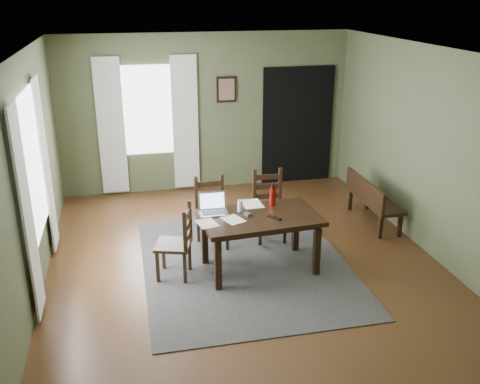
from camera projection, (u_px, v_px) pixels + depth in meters
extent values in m
cube|color=#492C16|center=(245.00, 265.00, 6.96)|extent=(5.00, 6.00, 0.01)
cube|color=#515A3B|center=(206.00, 113.00, 9.21)|extent=(5.00, 0.02, 2.70)
cube|color=#515A3B|center=(341.00, 296.00, 3.74)|extent=(5.00, 0.02, 2.70)
cube|color=#515A3B|center=(28.00, 181.00, 5.98)|extent=(0.02, 6.00, 2.70)
cube|color=#515A3B|center=(432.00, 153.00, 6.98)|extent=(0.02, 6.00, 2.70)
cube|color=white|center=(246.00, 52.00, 5.99)|extent=(5.00, 6.00, 0.02)
cube|color=#383838|center=(245.00, 264.00, 6.96)|extent=(2.60, 3.20, 0.01)
cube|color=black|center=(260.00, 218.00, 6.61)|extent=(1.52, 0.99, 0.06)
cube|color=black|center=(260.00, 222.00, 6.63)|extent=(1.36, 0.82, 0.05)
cube|color=black|center=(218.00, 265.00, 6.27)|extent=(0.08, 0.08, 0.62)
cube|color=black|center=(205.00, 241.00, 6.88)|extent=(0.08, 0.08, 0.62)
cube|color=black|center=(317.00, 251.00, 6.61)|extent=(0.08, 0.08, 0.62)
cube|color=black|center=(296.00, 229.00, 7.22)|extent=(0.08, 0.08, 0.62)
cube|color=black|center=(173.00, 245.00, 6.53)|extent=(0.52, 0.52, 0.04)
cube|color=black|center=(164.00, 254.00, 6.77)|extent=(0.05, 0.05, 0.40)
cube|color=black|center=(190.00, 255.00, 6.75)|extent=(0.05, 0.05, 0.40)
cube|color=black|center=(158.00, 267.00, 6.46)|extent=(0.05, 0.05, 0.40)
cube|color=black|center=(185.00, 268.00, 6.44)|extent=(0.05, 0.05, 0.40)
cube|color=black|center=(190.00, 220.00, 6.58)|extent=(0.06, 0.06, 0.51)
cube|color=black|center=(185.00, 232.00, 6.25)|extent=(0.06, 0.06, 0.51)
cube|color=black|center=(188.00, 236.00, 6.47)|extent=(0.11, 0.30, 0.07)
cube|color=black|center=(188.00, 226.00, 6.42)|extent=(0.11, 0.30, 0.07)
cube|color=black|center=(187.00, 215.00, 6.37)|extent=(0.11, 0.30, 0.07)
cube|color=black|center=(212.00, 217.00, 7.30)|extent=(0.43, 0.43, 0.04)
cube|color=black|center=(202.00, 238.00, 7.19)|extent=(0.04, 0.04, 0.41)
cube|color=black|center=(198.00, 228.00, 7.50)|extent=(0.04, 0.04, 0.41)
cube|color=black|center=(227.00, 236.00, 7.26)|extent=(0.04, 0.04, 0.41)
cube|color=black|center=(222.00, 226.00, 7.57)|extent=(0.04, 0.04, 0.41)
cube|color=black|center=(196.00, 194.00, 7.34)|extent=(0.05, 0.05, 0.52)
cube|color=black|center=(222.00, 192.00, 7.42)|extent=(0.05, 0.05, 0.52)
cube|color=black|center=(210.00, 203.00, 7.43)|extent=(0.31, 0.03, 0.07)
cube|color=black|center=(209.00, 193.00, 7.38)|extent=(0.31, 0.03, 0.07)
cube|color=black|center=(209.00, 184.00, 7.33)|extent=(0.31, 0.03, 0.07)
cube|color=black|center=(270.00, 210.00, 7.50)|extent=(0.45, 0.45, 0.04)
cube|color=black|center=(260.00, 231.00, 7.39)|extent=(0.04, 0.04, 0.42)
cube|color=black|center=(255.00, 221.00, 7.72)|extent=(0.04, 0.04, 0.42)
cube|color=black|center=(285.00, 229.00, 7.45)|extent=(0.04, 0.04, 0.42)
cube|color=black|center=(279.00, 219.00, 7.77)|extent=(0.04, 0.04, 0.42)
cube|color=black|center=(255.00, 187.00, 7.55)|extent=(0.05, 0.05, 0.54)
cube|color=black|center=(280.00, 186.00, 7.61)|extent=(0.05, 0.05, 0.54)
cube|color=black|center=(267.00, 196.00, 7.63)|extent=(0.32, 0.04, 0.07)
cube|color=black|center=(267.00, 187.00, 7.58)|extent=(0.32, 0.04, 0.07)
cube|color=black|center=(268.00, 177.00, 7.53)|extent=(0.32, 0.04, 0.07)
cube|color=black|center=(375.00, 199.00, 8.08)|extent=(0.40, 1.25, 0.05)
cube|color=black|center=(400.00, 225.00, 7.69)|extent=(0.05, 0.05, 0.35)
cube|color=black|center=(380.00, 227.00, 7.63)|extent=(0.05, 0.05, 0.35)
cube|color=black|center=(368.00, 198.00, 8.67)|extent=(0.05, 0.05, 0.35)
cube|color=black|center=(350.00, 200.00, 8.61)|extent=(0.05, 0.05, 0.35)
cube|color=black|center=(365.00, 189.00, 7.98)|extent=(0.04, 1.25, 0.30)
cube|color=#B7B7BC|center=(214.00, 213.00, 6.65)|extent=(0.35, 0.24, 0.02)
cube|color=#B7B7BC|center=(212.00, 201.00, 6.72)|extent=(0.35, 0.06, 0.23)
cube|color=silver|center=(212.00, 201.00, 6.72)|extent=(0.31, 0.04, 0.19)
cube|color=#3F3F42|center=(214.00, 213.00, 6.64)|extent=(0.30, 0.14, 0.00)
cube|color=#3F3F42|center=(247.00, 214.00, 6.60)|extent=(0.09, 0.11, 0.03)
cube|color=black|center=(274.00, 217.00, 6.52)|extent=(0.16, 0.18, 0.02)
cylinder|color=silver|center=(240.00, 206.00, 6.69)|extent=(0.09, 0.09, 0.15)
cylinder|color=#AA120D|center=(273.00, 196.00, 6.87)|extent=(0.09, 0.09, 0.24)
cylinder|color=black|center=(273.00, 186.00, 6.82)|extent=(0.05, 0.05, 0.04)
cube|color=white|center=(207.00, 223.00, 6.38)|extent=(0.28, 0.33, 0.00)
cube|color=white|center=(252.00, 204.00, 6.95)|extent=(0.27, 0.34, 0.00)
cube|color=white|center=(233.00, 220.00, 6.48)|extent=(0.30, 0.34, 0.00)
cube|color=white|center=(32.00, 167.00, 6.13)|extent=(0.01, 1.30, 1.70)
cube|color=white|center=(148.00, 110.00, 8.95)|extent=(1.00, 0.01, 1.50)
cube|color=silver|center=(27.00, 214.00, 5.48)|extent=(0.03, 0.48, 2.30)
cube|color=silver|center=(46.00, 166.00, 6.97)|extent=(0.03, 0.48, 2.30)
cube|color=silver|center=(111.00, 127.00, 8.89)|extent=(0.44, 0.03, 2.30)
cube|color=silver|center=(185.00, 123.00, 9.14)|extent=(0.44, 0.03, 2.30)
cube|color=black|center=(226.00, 89.00, 9.11)|extent=(0.34, 0.03, 0.44)
cube|color=brown|center=(227.00, 90.00, 9.10)|extent=(0.27, 0.01, 0.36)
cube|color=black|center=(298.00, 126.00, 9.62)|extent=(1.30, 0.03, 2.10)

